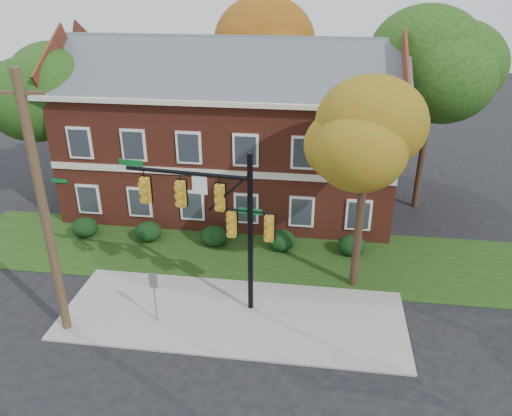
# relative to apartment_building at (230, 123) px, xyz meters

# --- Properties ---
(ground) EXTENTS (120.00, 120.00, 0.00)m
(ground) POSITION_rel_apartment_building_xyz_m (2.00, -11.95, -4.99)
(ground) COLOR black
(ground) RESTS_ON ground
(sidewalk) EXTENTS (14.00, 5.00, 0.08)m
(sidewalk) POSITION_rel_apartment_building_xyz_m (2.00, -10.95, -4.95)
(sidewalk) COLOR gray
(sidewalk) RESTS_ON ground
(grass_strip) EXTENTS (30.00, 6.00, 0.04)m
(grass_strip) POSITION_rel_apartment_building_xyz_m (2.00, -5.95, -4.97)
(grass_strip) COLOR #193811
(grass_strip) RESTS_ON ground
(apartment_building) EXTENTS (18.80, 8.80, 9.74)m
(apartment_building) POSITION_rel_apartment_building_xyz_m (0.00, 0.00, 0.00)
(apartment_building) COLOR maroon
(apartment_building) RESTS_ON ground
(hedge_far_left) EXTENTS (1.40, 1.26, 1.05)m
(hedge_far_left) POSITION_rel_apartment_building_xyz_m (-7.00, -5.25, -4.46)
(hedge_far_left) COLOR black
(hedge_far_left) RESTS_ON ground
(hedge_left) EXTENTS (1.40, 1.26, 1.05)m
(hedge_left) POSITION_rel_apartment_building_xyz_m (-3.50, -5.25, -4.46)
(hedge_left) COLOR black
(hedge_left) RESTS_ON ground
(hedge_center) EXTENTS (1.40, 1.26, 1.05)m
(hedge_center) POSITION_rel_apartment_building_xyz_m (0.00, -5.25, -4.46)
(hedge_center) COLOR black
(hedge_center) RESTS_ON ground
(hedge_right) EXTENTS (1.40, 1.26, 1.05)m
(hedge_right) POSITION_rel_apartment_building_xyz_m (3.50, -5.25, -4.46)
(hedge_right) COLOR black
(hedge_right) RESTS_ON ground
(hedge_far_right) EXTENTS (1.40, 1.26, 1.05)m
(hedge_far_right) POSITION_rel_apartment_building_xyz_m (7.00, -5.25, -4.46)
(hedge_far_right) COLOR black
(hedge_far_right) RESTS_ON ground
(tree_near_right) EXTENTS (4.50, 4.25, 8.58)m
(tree_near_right) POSITION_rel_apartment_building_xyz_m (7.22, -8.09, 1.68)
(tree_near_right) COLOR black
(tree_near_right) RESTS_ON ground
(tree_left_rear) EXTENTS (5.40, 5.10, 8.88)m
(tree_left_rear) POSITION_rel_apartment_building_xyz_m (-9.73, -1.12, 1.69)
(tree_left_rear) COLOR black
(tree_left_rear) RESTS_ON ground
(tree_right_rear) EXTENTS (6.30, 5.95, 10.62)m
(tree_right_rear) POSITION_rel_apartment_building_xyz_m (11.31, 0.86, 3.13)
(tree_right_rear) COLOR black
(tree_right_rear) RESTS_ON ground
(tree_far_rear) EXTENTS (6.84, 6.46, 11.52)m
(tree_far_rear) POSITION_rel_apartment_building_xyz_m (1.34, 7.84, 3.86)
(tree_far_rear) COLOR black
(tree_far_rear) RESTS_ON ground
(traffic_signal) EXTENTS (6.18, 0.86, 6.91)m
(traffic_signal) POSITION_rel_apartment_building_xyz_m (1.44, -10.33, -0.70)
(traffic_signal) COLOR gray
(traffic_signal) RESTS_ON ground
(utility_pole) EXTENTS (1.58, 0.36, 10.13)m
(utility_pole) POSITION_rel_apartment_building_xyz_m (-4.36, -12.60, 0.15)
(utility_pole) COLOR #43311F
(utility_pole) RESTS_ON ground
(sign_post) EXTENTS (0.33, 0.06, 2.29)m
(sign_post) POSITION_rel_apartment_building_xyz_m (-0.97, -11.70, -3.43)
(sign_post) COLOR slate
(sign_post) RESTS_ON ground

